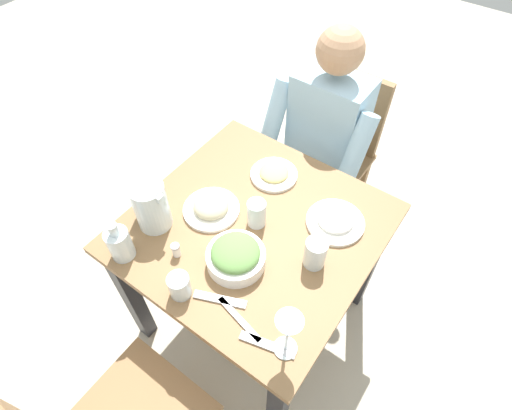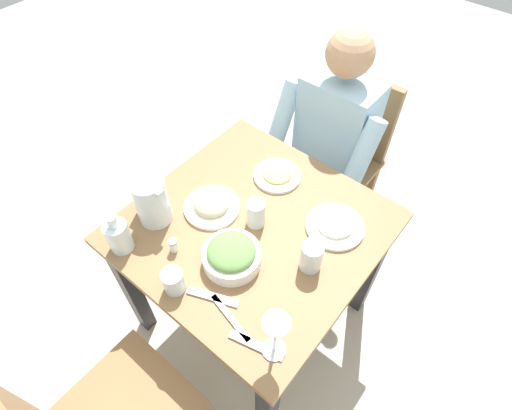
# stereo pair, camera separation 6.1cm
# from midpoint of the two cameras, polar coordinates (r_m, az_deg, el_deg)

# --- Properties ---
(ground_plane) EXTENTS (8.00, 8.00, 0.00)m
(ground_plane) POSITION_cam_midpoint_polar(r_m,az_deg,el_deg) (2.10, -1.07, -14.88)
(ground_plane) COLOR #B7AD99
(dining_table) EXTENTS (0.84, 0.84, 0.74)m
(dining_table) POSITION_cam_midpoint_polar(r_m,az_deg,el_deg) (1.57, -1.39, -5.79)
(dining_table) COLOR olive
(dining_table) RESTS_ON ground_plane
(chair_near) EXTENTS (0.40, 0.40, 0.88)m
(chair_near) POSITION_cam_midpoint_polar(r_m,az_deg,el_deg) (2.12, 9.82, 7.99)
(chair_near) COLOR olive
(chair_near) RESTS_ON ground_plane
(diner_near) EXTENTS (0.48, 0.53, 1.18)m
(diner_near) POSITION_cam_midpoint_polar(r_m,az_deg,el_deg) (1.88, 7.34, 7.90)
(diner_near) COLOR #9EC6E0
(diner_near) RESTS_ON ground_plane
(water_pitcher) EXTENTS (0.16, 0.12, 0.19)m
(water_pitcher) POSITION_cam_midpoint_polar(r_m,az_deg,el_deg) (1.45, -15.64, -0.12)
(water_pitcher) COLOR silver
(water_pitcher) RESTS_ON dining_table
(salad_bowl) EXTENTS (0.20, 0.20, 0.09)m
(salad_bowl) POSITION_cam_midpoint_polar(r_m,az_deg,el_deg) (1.35, -4.16, -7.14)
(salad_bowl) COLOR white
(salad_bowl) RESTS_ON dining_table
(plate_fries) EXTENTS (0.19, 0.19, 0.04)m
(plate_fries) POSITION_cam_midpoint_polar(r_m,az_deg,el_deg) (1.61, 1.43, 4.39)
(plate_fries) COLOR white
(plate_fries) RESTS_ON dining_table
(plate_beans) EXTENTS (0.21, 0.21, 0.06)m
(plate_beans) POSITION_cam_midpoint_polar(r_m,az_deg,el_deg) (1.50, -7.45, -0.35)
(plate_beans) COLOR white
(plate_beans) RESTS_ON dining_table
(plate_yoghurt) EXTENTS (0.21, 0.21, 0.04)m
(plate_yoghurt) POSITION_cam_midpoint_polar(r_m,az_deg,el_deg) (1.48, 9.88, -2.20)
(plate_yoghurt) COLOR white
(plate_yoghurt) RESTS_ON dining_table
(water_glass_near_left) EXTENTS (0.07, 0.07, 0.11)m
(water_glass_near_left) POSITION_cam_midpoint_polar(r_m,az_deg,el_deg) (1.43, -1.24, -1.14)
(water_glass_near_left) COLOR silver
(water_glass_near_left) RESTS_ON dining_table
(water_glass_far_right) EXTENTS (0.07, 0.07, 0.09)m
(water_glass_far_right) POSITION_cam_midpoint_polar(r_m,az_deg,el_deg) (1.31, -11.97, -11.02)
(water_glass_far_right) COLOR silver
(water_glass_far_right) RESTS_ON dining_table
(water_glass_center) EXTENTS (0.07, 0.07, 0.11)m
(water_glass_center) POSITION_cam_midpoint_polar(r_m,az_deg,el_deg) (1.34, 6.99, -6.72)
(water_glass_center) COLOR silver
(water_glass_center) RESTS_ON dining_table
(wine_glass) EXTENTS (0.08, 0.08, 0.20)m
(wine_glass) POSITION_cam_midpoint_polar(r_m,az_deg,el_deg) (1.12, 2.90, -16.96)
(wine_glass) COLOR silver
(wine_glass) RESTS_ON dining_table
(oil_carafe) EXTENTS (0.08, 0.08, 0.16)m
(oil_carafe) POSITION_cam_midpoint_polar(r_m,az_deg,el_deg) (1.43, -19.62, -5.27)
(oil_carafe) COLOR silver
(oil_carafe) RESTS_ON dining_table
(salt_shaker) EXTENTS (0.03, 0.03, 0.05)m
(salt_shaker) POSITION_cam_midpoint_polar(r_m,az_deg,el_deg) (1.40, -12.35, -6.19)
(salt_shaker) COLOR white
(salt_shaker) RESTS_ON dining_table
(fork_near) EXTENTS (0.17, 0.07, 0.01)m
(fork_near) POSITION_cam_midpoint_polar(r_m,az_deg,el_deg) (1.25, 0.13, -18.99)
(fork_near) COLOR silver
(fork_near) RESTS_ON dining_table
(knife_near) EXTENTS (0.18, 0.06, 0.01)m
(knife_near) POSITION_cam_midpoint_polar(r_m,az_deg,el_deg) (1.28, -3.77, -15.65)
(knife_near) COLOR silver
(knife_near) RESTS_ON dining_table
(fork_far) EXTENTS (0.17, 0.09, 0.01)m
(fork_far) POSITION_cam_midpoint_polar(r_m,az_deg,el_deg) (1.32, -6.42, -13.00)
(fork_far) COLOR silver
(fork_far) RESTS_ON dining_table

